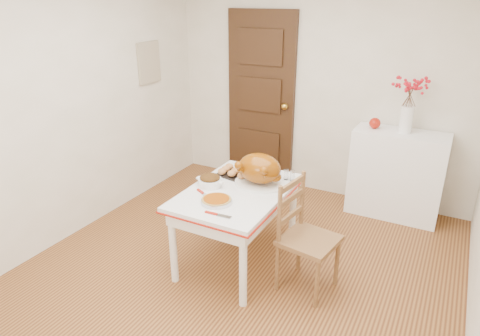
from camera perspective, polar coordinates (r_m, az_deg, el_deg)
The scene contains 18 objects.
floor at distance 3.69m, azimuth -0.85°, elevation -14.43°, with size 3.50×4.00×0.00m, color #512813.
wall_back at distance 4.90m, azimuth 10.59°, elevation 10.71°, with size 3.50×0.00×2.50m, color silver.
wall_left at distance 4.21m, azimuth -22.54°, elevation 7.50°, with size 0.00×4.00×2.50m, color silver.
door_back at distance 5.16m, azimuth 2.83°, elevation 9.15°, with size 0.85×0.06×2.06m, color black.
photo_board at distance 4.98m, azimuth -12.16°, elevation 13.71°, with size 0.03×0.35×0.45m, color #BDB387.
sideboard at distance 4.72m, azimuth 20.25°, elevation -0.81°, with size 0.92×0.41×0.92m, color white.
kitchen_table at distance 3.70m, azimuth -0.37°, elevation -7.82°, with size 0.80×1.16×0.69m, color white, non-canonical shape.
chair_oak at distance 3.37m, azimuth 9.31°, elevation -9.26°, with size 0.41×0.41×0.92m, color brown, non-canonical shape.
berry_vase at distance 4.50m, azimuth 21.72°, elevation 7.85°, with size 0.29×0.29×0.56m, color white, non-canonical shape.
apple at distance 4.59m, azimuth 17.69°, elevation 5.76°, with size 0.11×0.11×0.11m, color #9F180B.
turkey_platter at distance 3.58m, azimuth 2.63°, elevation -0.27°, with size 0.44×0.35×0.28m, color #7A4003, non-canonical shape.
pumpkin_pie at distance 3.32m, azimuth -3.20°, elevation -4.30°, with size 0.24×0.24×0.05m, color #863904.
stuffing_dish at distance 3.60m, azimuth -4.06°, elevation -1.68°, with size 0.26×0.20×0.10m, color #54300D, non-canonical shape.
rolls_tray at distance 3.80m, azimuth -0.64°, elevation -0.52°, with size 0.28×0.22×0.08m, color #C8773F, non-canonical shape.
pie_server at distance 3.15m, azimuth -3.00°, elevation -6.28°, with size 0.21×0.06×0.01m, color silver, non-canonical shape.
carving_knife at distance 3.45m, azimuth -4.69°, elevation -3.62°, with size 0.25×0.06×0.01m, color silver, non-canonical shape.
drinking_glass at distance 3.84m, azimuth 3.09°, elevation -0.09°, with size 0.06×0.06×0.10m, color white.
shaker_pair at distance 3.73m, azimuth 6.64°, elevation -0.94°, with size 0.10×0.04×0.10m, color white, non-canonical shape.
Camera 1 is at (1.43, -2.58, 2.21)m, focal length 31.71 mm.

